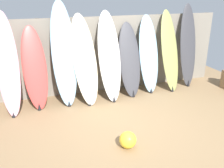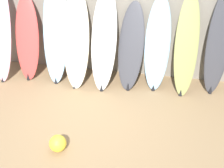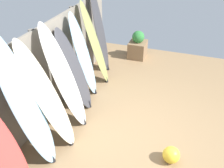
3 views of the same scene
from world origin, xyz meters
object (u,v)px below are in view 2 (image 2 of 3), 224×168
Objects in this scene: surfboard_olive_7 at (186,47)px; beach_ball at (58,143)px; surfboard_red_1 at (27,39)px; surfboard_white_4 at (104,41)px; surfboard_pink_0 at (1,32)px; surfboard_skyblue_6 at (157,45)px; surfboard_skyblue_2 at (55,30)px; surfboard_charcoal_8 at (219,44)px; surfboard_charcoal_5 at (131,48)px; surfboard_cream_3 at (76,39)px.

beach_ball is at bearing -132.83° from surfboard_olive_7.
surfboard_red_1 is 1.62m from surfboard_white_4.
surfboard_pink_0 reaches higher than surfboard_skyblue_6.
surfboard_red_1 is (0.50, 0.09, -0.16)m from surfboard_pink_0.
surfboard_charcoal_8 is at bearing 1.82° from surfboard_skyblue_2.
surfboard_white_4 is (0.99, -0.07, -0.11)m from surfboard_skyblue_2.
surfboard_skyblue_6 reaches higher than surfboard_red_1.
beach_ball is at bearing -112.73° from surfboard_charcoal_5.
surfboard_pink_0 is 1.56m from surfboard_cream_3.
surfboard_white_4 is at bearing -1.89° from surfboard_red_1.
surfboard_olive_7 is (3.18, 0.01, 0.11)m from surfboard_red_1.
surfboard_cream_3 is at bearing 1.49° from surfboard_pink_0.
surfboard_skyblue_6 is at bearing 6.01° from surfboard_white_4.
surfboard_red_1 is 2.14m from surfboard_charcoal_5.
surfboard_charcoal_5 is 0.91× the size of surfboard_skyblue_6.
surfboard_charcoal_8 reaches higher than surfboard_red_1.
surfboard_skyblue_2 is 7.92× the size of beach_ball.
surfboard_cream_3 reaches higher than surfboard_skyblue_6.
surfboard_cream_3 reaches higher than surfboard_charcoal_5.
surfboard_charcoal_5 is (2.14, 0.02, -0.01)m from surfboard_red_1.
beach_ball is at bearing -48.30° from surfboard_pink_0.
surfboard_white_4 is 1.07× the size of surfboard_skyblue_6.
surfboard_pink_0 is 1.04× the size of surfboard_olive_7.
surfboard_charcoal_5 is at bearing -176.74° from surfboard_charcoal_8.
surfboard_olive_7 reaches higher than beach_ball.
surfboard_pink_0 is 0.92× the size of surfboard_skyblue_2.
surfboard_cream_3 reaches higher than beach_ball.
surfboard_charcoal_8 is at bearing 41.03° from beach_ball.
surfboard_white_4 reaches higher than beach_ball.
surfboard_skyblue_2 is 3.15m from surfboard_charcoal_8.
beach_ball is (-2.51, -2.18, -0.88)m from surfboard_charcoal_8.
surfboard_charcoal_8 is (3.77, 0.12, 0.18)m from surfboard_red_1.
surfboard_skyblue_2 reaches higher than beach_ball.
surfboard_pink_0 is 1.13m from surfboard_skyblue_2.
surfboard_charcoal_5 is (1.51, 0.01, -0.26)m from surfboard_skyblue_2.
surfboard_olive_7 reaches higher than surfboard_charcoal_5.
surfboard_pink_0 is 1.02× the size of surfboard_white_4.
surfboard_skyblue_6 is (3.14, 0.14, -0.09)m from surfboard_pink_0.
beach_ball is at bearing -99.95° from surfboard_white_4.
surfboard_charcoal_5 is 1.06m from surfboard_olive_7.
surfboard_skyblue_6 is 0.89× the size of surfboard_charcoal_8.
surfboard_cream_3 is at bearing -2.46° from surfboard_red_1.
surfboard_charcoal_5 is at bearing -176.53° from surfboard_skyblue_6.
surfboard_skyblue_6 is 0.95× the size of surfboard_olive_7.
surfboard_charcoal_5 is 1.65m from surfboard_charcoal_8.
surfboard_olive_7 is at bearing 2.28° from surfboard_white_4.
surfboard_charcoal_8 is (3.15, 0.10, -0.07)m from surfboard_skyblue_2.
surfboard_olive_7 is at bearing 47.17° from beach_ball.
surfboard_skyblue_6 reaches higher than surfboard_charcoal_5.
surfboard_charcoal_5 is at bearing 3.66° from surfboard_cream_3.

